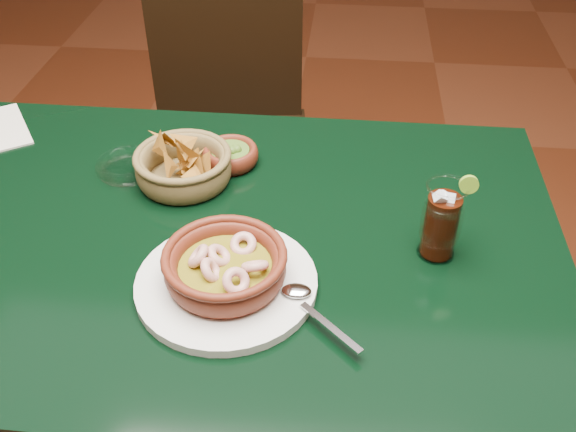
# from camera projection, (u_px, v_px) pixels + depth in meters

# --- Properties ---
(dining_table) EXTENTS (1.20, 0.80, 0.75)m
(dining_table) POSITION_uv_depth(u_px,v_px,m) (211.00, 273.00, 1.15)
(dining_table) COLOR black
(dining_table) RESTS_ON ground
(dining_chair) EXTENTS (0.50, 0.50, 0.96)m
(dining_chair) POSITION_uv_depth(u_px,v_px,m) (227.00, 126.00, 1.78)
(dining_chair) COLOR black
(dining_chair) RESTS_ON ground
(shrimp_plate) EXTENTS (0.35, 0.28, 0.08)m
(shrimp_plate) POSITION_uv_depth(u_px,v_px,m) (226.00, 271.00, 0.96)
(shrimp_plate) COLOR silver
(shrimp_plate) RESTS_ON dining_table
(chip_basket) EXTENTS (0.21, 0.21, 0.13)m
(chip_basket) POSITION_uv_depth(u_px,v_px,m) (184.00, 166.00, 1.18)
(chip_basket) COLOR brown
(chip_basket) RESTS_ON dining_table
(guacamole_ramekin) EXTENTS (0.13, 0.13, 0.04)m
(guacamole_ramekin) POSITION_uv_depth(u_px,v_px,m) (230.00, 155.00, 1.23)
(guacamole_ramekin) COLOR #521C0F
(guacamole_ramekin) RESTS_ON dining_table
(cola_drink) EXTENTS (0.13, 0.13, 0.15)m
(cola_drink) POSITION_uv_depth(u_px,v_px,m) (441.00, 221.00, 1.00)
(cola_drink) COLOR white
(cola_drink) RESTS_ON dining_table
(glass_ashtray) EXTENTS (0.12, 0.12, 0.03)m
(glass_ashtray) POSITION_uv_depth(u_px,v_px,m) (127.00, 166.00, 1.21)
(glass_ashtray) COLOR white
(glass_ashtray) RESTS_ON dining_table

